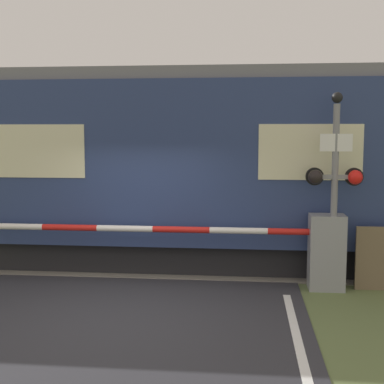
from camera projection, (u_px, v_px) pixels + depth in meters
ground_plane at (124, 311)px, 8.10m from camera, size 80.00×80.00×0.00m
track_bed at (159, 258)px, 11.41m from camera, size 36.00×3.20×0.13m
train at (66, 166)px, 11.40m from camera, size 17.99×3.12×3.89m
crossing_barrier at (295, 248)px, 9.22m from camera, size 6.44×0.44×1.30m
signal_post at (335, 180)px, 8.87m from camera, size 0.95×0.26×3.35m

